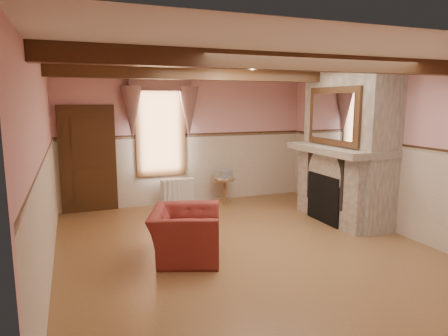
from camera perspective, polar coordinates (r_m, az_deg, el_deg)
name	(u,v)px	position (r m, az deg, el deg)	size (l,w,h in m)	color
floor	(241,245)	(6.39, 2.44, -11.00)	(5.50, 6.00, 0.01)	brown
ceiling	(242,62)	(6.01, 2.63, 14.87)	(5.50, 6.00, 0.01)	silver
wall_back	(187,140)	(8.86, -5.25, 4.03)	(5.50, 0.02, 2.80)	#D59396
wall_front	(387,204)	(3.55, 22.31, -4.83)	(5.50, 0.02, 2.80)	#D59396
wall_left	(43,168)	(5.56, -24.44, 0.00)	(0.02, 6.00, 2.80)	#D59396
wall_right	(385,150)	(7.57, 22.02, 2.46)	(0.02, 6.00, 2.80)	#D59396
wainscot	(241,199)	(6.17, 2.49, -4.46)	(5.50, 6.00, 1.50)	beige
chair_rail	(242,151)	(6.03, 2.54, 2.48)	(5.50, 6.00, 0.08)	black
firebox	(327,198)	(7.71, 14.44, -4.20)	(0.20, 0.95, 0.90)	black
armchair	(186,234)	(5.84, -5.50, -9.32)	(1.10, 0.96, 0.72)	maroon
side_table	(224,191)	(8.88, 0.03, -3.27)	(0.48, 0.48, 0.55)	brown
book_stack	(223,174)	(8.79, -0.08, -0.90)	(0.26, 0.32, 0.20)	#B7AD8C
radiator	(177,192)	(8.66, -6.68, -3.49)	(0.70, 0.18, 0.60)	silver
bowl	(333,143)	(7.86, 15.30, 3.48)	(0.31, 0.31, 0.08)	brown
mantel_clock	(315,137)	(8.34, 12.92, 4.32)	(0.14, 0.24, 0.20)	black
oil_lamp	(333,138)	(7.86, 15.28, 4.22)	(0.11, 0.11, 0.28)	gold
candle_red	(357,144)	(7.31, 18.53, 3.23)	(0.06, 0.06, 0.16)	#AA1517
jar_yellow	(359,146)	(7.29, 18.69, 3.04)	(0.06, 0.06, 0.12)	gold
fireplace	(348,147)	(7.81, 17.28, 2.92)	(0.85, 2.00, 2.80)	gray
mantel	(340,149)	(7.70, 16.21, 2.58)	(1.05, 2.05, 0.12)	gray
overmantel_mirror	(333,116)	(7.55, 15.29, 7.14)	(0.06, 1.44, 1.04)	silver
door	(88,161)	(8.51, -18.83, 0.97)	(1.10, 0.10, 2.10)	black
window	(160,129)	(8.66, -9.06, 5.49)	(1.06, 0.08, 2.02)	white
window_drapes	(161,101)	(8.56, -9.04, 9.47)	(1.30, 0.14, 1.40)	gray
ceiling_beam_front	(283,62)	(4.93, 8.41, 14.80)	(5.50, 0.18, 0.20)	black
ceiling_beam_back	(215,74)	(7.12, -1.35, 13.23)	(5.50, 0.18, 0.20)	black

